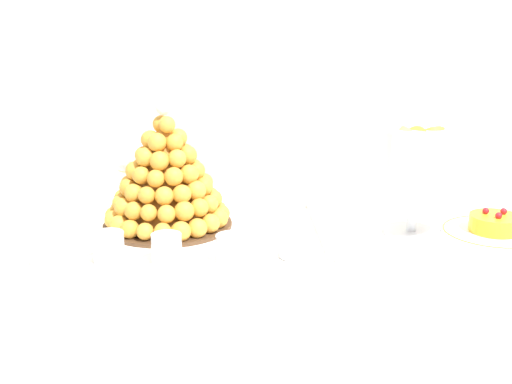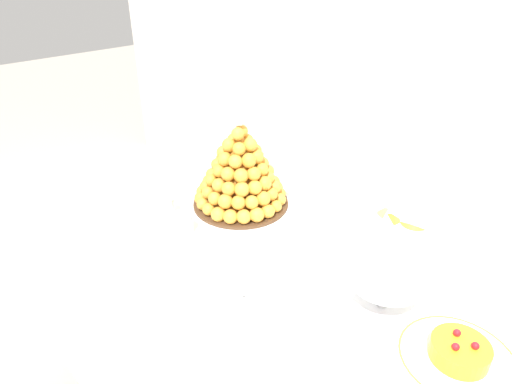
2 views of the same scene
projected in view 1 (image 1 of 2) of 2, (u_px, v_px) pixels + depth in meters
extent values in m
cylinder|color=brown|center=(50.00, 337.00, 1.76)|extent=(0.04, 0.04, 0.75)
cylinder|color=brown|center=(452.00, 329.00, 1.81)|extent=(0.04, 0.04, 0.75)
cube|color=brown|center=(261.00, 247.00, 1.33)|extent=(1.21, 0.84, 0.02)
cube|color=white|center=(261.00, 242.00, 1.33)|extent=(1.27, 0.90, 0.00)
cube|color=white|center=(253.00, 240.00, 1.81)|extent=(1.27, 0.01, 0.31)
cube|color=white|center=(177.00, 238.00, 1.33)|extent=(0.58, 0.39, 0.01)
cube|color=white|center=(169.00, 270.00, 1.14)|extent=(0.58, 0.01, 0.02)
cube|color=white|center=(183.00, 205.00, 1.51)|extent=(0.58, 0.01, 0.02)
cube|color=white|center=(31.00, 235.00, 1.32)|extent=(0.01, 0.39, 0.02)
cube|color=white|center=(320.00, 231.00, 1.34)|extent=(0.01, 0.39, 0.02)
cylinder|color=white|center=(177.00, 236.00, 1.33)|extent=(0.35, 0.35, 0.00)
cylinder|color=#4C331E|center=(168.00, 224.00, 1.39)|extent=(0.27, 0.27, 0.01)
cone|color=#BE7B2A|center=(166.00, 171.00, 1.36)|extent=(0.19, 0.19, 0.22)
sphere|color=gold|center=(221.00, 213.00, 1.39)|extent=(0.04, 0.04, 0.04)
sphere|color=gold|center=(219.00, 209.00, 1.42)|extent=(0.03, 0.03, 0.03)
sphere|color=gold|center=(211.00, 204.00, 1.45)|extent=(0.03, 0.03, 0.03)
sphere|color=gold|center=(201.00, 201.00, 1.47)|extent=(0.03, 0.03, 0.03)
sphere|color=gold|center=(187.00, 199.00, 1.49)|extent=(0.04, 0.04, 0.04)
sphere|color=gold|center=(172.00, 199.00, 1.49)|extent=(0.04, 0.04, 0.04)
sphere|color=gold|center=(156.00, 200.00, 1.48)|extent=(0.03, 0.03, 0.03)
sphere|color=gold|center=(141.00, 202.00, 1.47)|extent=(0.04, 0.04, 0.04)
sphere|color=gold|center=(128.00, 205.00, 1.44)|extent=(0.03, 0.03, 0.03)
sphere|color=gold|center=(119.00, 209.00, 1.41)|extent=(0.04, 0.04, 0.04)
sphere|color=gold|center=(114.00, 215.00, 1.38)|extent=(0.04, 0.04, 0.04)
sphere|color=gold|center=(114.00, 220.00, 1.34)|extent=(0.04, 0.04, 0.04)
sphere|color=gold|center=(119.00, 225.00, 1.32)|extent=(0.04, 0.04, 0.04)
sphere|color=gold|center=(130.00, 229.00, 1.29)|extent=(0.04, 0.04, 0.04)
sphere|color=gold|center=(145.00, 231.00, 1.28)|extent=(0.03, 0.03, 0.03)
sphere|color=gold|center=(163.00, 231.00, 1.27)|extent=(0.03, 0.03, 0.03)
sphere|color=gold|center=(181.00, 231.00, 1.28)|extent=(0.04, 0.04, 0.04)
sphere|color=gold|center=(197.00, 228.00, 1.30)|extent=(0.04, 0.04, 0.04)
sphere|color=gold|center=(210.00, 223.00, 1.32)|extent=(0.04, 0.04, 0.04)
sphere|color=gold|center=(218.00, 218.00, 1.35)|extent=(0.04, 0.04, 0.04)
sphere|color=gold|center=(211.00, 195.00, 1.41)|extent=(0.04, 0.04, 0.04)
sphere|color=gold|center=(203.00, 190.00, 1.44)|extent=(0.04, 0.04, 0.04)
sphere|color=gold|center=(190.00, 189.00, 1.46)|extent=(0.04, 0.04, 0.04)
sphere|color=gold|center=(175.00, 188.00, 1.47)|extent=(0.04, 0.04, 0.04)
sphere|color=gold|center=(160.00, 188.00, 1.46)|extent=(0.03, 0.03, 0.03)
sphere|color=gold|center=(144.00, 190.00, 1.45)|extent=(0.03, 0.03, 0.03)
sphere|color=gold|center=(132.00, 194.00, 1.42)|extent=(0.04, 0.04, 0.04)
sphere|color=gold|center=(123.00, 198.00, 1.39)|extent=(0.04, 0.04, 0.04)
sphere|color=gold|center=(120.00, 203.00, 1.36)|extent=(0.03, 0.03, 0.03)
sphere|color=gold|center=(124.00, 207.00, 1.32)|extent=(0.04, 0.04, 0.04)
sphere|color=gold|center=(134.00, 211.00, 1.30)|extent=(0.04, 0.04, 0.04)
sphere|color=gold|center=(149.00, 213.00, 1.28)|extent=(0.03, 0.03, 0.03)
sphere|color=gold|center=(166.00, 214.00, 1.28)|extent=(0.04, 0.04, 0.04)
sphere|color=gold|center=(184.00, 211.00, 1.29)|extent=(0.04, 0.04, 0.04)
sphere|color=gold|center=(199.00, 208.00, 1.31)|extent=(0.04, 0.04, 0.04)
sphere|color=gold|center=(209.00, 204.00, 1.34)|extent=(0.04, 0.04, 0.04)
sphere|color=gold|center=(213.00, 199.00, 1.38)|extent=(0.04, 0.04, 0.04)
sphere|color=gold|center=(197.00, 179.00, 1.42)|extent=(0.03, 0.03, 0.03)
sphere|color=gold|center=(184.00, 175.00, 1.44)|extent=(0.04, 0.04, 0.04)
sphere|color=gold|center=(169.00, 175.00, 1.44)|extent=(0.03, 0.03, 0.03)
sphere|color=gold|center=(152.00, 177.00, 1.43)|extent=(0.04, 0.04, 0.04)
sphere|color=gold|center=(139.00, 180.00, 1.41)|extent=(0.04, 0.04, 0.04)
sphere|color=gold|center=(130.00, 184.00, 1.38)|extent=(0.04, 0.04, 0.04)
sphere|color=gold|center=(128.00, 187.00, 1.34)|extent=(0.04, 0.04, 0.04)
sphere|color=gold|center=(134.00, 193.00, 1.31)|extent=(0.04, 0.04, 0.04)
sphere|color=gold|center=(147.00, 195.00, 1.29)|extent=(0.03, 0.03, 0.03)
sphere|color=gold|center=(164.00, 196.00, 1.29)|extent=(0.04, 0.04, 0.04)
sphere|color=gold|center=(182.00, 194.00, 1.30)|extent=(0.04, 0.04, 0.04)
sphere|color=gold|center=(196.00, 191.00, 1.32)|extent=(0.04, 0.04, 0.04)
sphere|color=gold|center=(204.00, 186.00, 1.35)|extent=(0.04, 0.04, 0.04)
sphere|color=gold|center=(204.00, 182.00, 1.39)|extent=(0.04, 0.04, 0.04)
sphere|color=gold|center=(183.00, 163.00, 1.41)|extent=(0.04, 0.04, 0.04)
sphere|color=gold|center=(167.00, 163.00, 1.42)|extent=(0.04, 0.04, 0.04)
sphere|color=gold|center=(151.00, 165.00, 1.40)|extent=(0.03, 0.03, 0.03)
sphere|color=gold|center=(139.00, 168.00, 1.38)|extent=(0.04, 0.04, 0.04)
sphere|color=gold|center=(135.00, 171.00, 1.34)|extent=(0.04, 0.04, 0.04)
sphere|color=gold|center=(141.00, 175.00, 1.31)|extent=(0.04, 0.04, 0.04)
sphere|color=gold|center=(156.00, 179.00, 1.30)|extent=(0.04, 0.04, 0.04)
sphere|color=gold|center=(174.00, 177.00, 1.30)|extent=(0.04, 0.04, 0.04)
sphere|color=gold|center=(189.00, 174.00, 1.32)|extent=(0.04, 0.04, 0.04)
sphere|color=gold|center=(196.00, 171.00, 1.35)|extent=(0.04, 0.04, 0.04)
sphere|color=gold|center=(194.00, 167.00, 1.39)|extent=(0.04, 0.04, 0.04)
sphere|color=gold|center=(171.00, 150.00, 1.39)|extent=(0.04, 0.04, 0.04)
sphere|color=gold|center=(154.00, 152.00, 1.38)|extent=(0.04, 0.04, 0.04)
sphere|color=gold|center=(143.00, 155.00, 1.35)|extent=(0.04, 0.04, 0.04)
sphere|color=gold|center=(145.00, 157.00, 1.32)|extent=(0.04, 0.04, 0.04)
sphere|color=gold|center=(159.00, 161.00, 1.30)|extent=(0.04, 0.04, 0.04)
sphere|color=gold|center=(177.00, 159.00, 1.31)|extent=(0.04, 0.04, 0.04)
sphere|color=gold|center=(187.00, 155.00, 1.34)|extent=(0.04, 0.04, 0.04)
sphere|color=gold|center=(185.00, 153.00, 1.38)|extent=(0.04, 0.04, 0.04)
sphere|color=gold|center=(163.00, 137.00, 1.37)|extent=(0.04, 0.04, 0.04)
sphere|color=gold|center=(150.00, 140.00, 1.34)|extent=(0.04, 0.04, 0.04)
sphere|color=gold|center=(157.00, 142.00, 1.31)|extent=(0.04, 0.04, 0.04)
sphere|color=gold|center=(175.00, 142.00, 1.32)|extent=(0.04, 0.04, 0.04)
sphere|color=gold|center=(178.00, 138.00, 1.35)|extent=(0.04, 0.04, 0.04)
sphere|color=gold|center=(161.00, 124.00, 1.34)|extent=(0.04, 0.04, 0.04)
sphere|color=gold|center=(167.00, 124.00, 1.32)|extent=(0.03, 0.03, 0.03)
sphere|color=white|center=(163.00, 107.00, 1.32)|extent=(0.03, 0.03, 0.03)
cylinder|color=silver|center=(47.00, 252.00, 1.18)|extent=(0.06, 0.06, 0.05)
cylinder|color=gold|center=(48.00, 259.00, 1.18)|extent=(0.05, 0.05, 0.02)
cylinder|color=#EAC166|center=(47.00, 250.00, 1.17)|extent=(0.05, 0.05, 0.02)
sphere|color=brown|center=(50.00, 242.00, 1.18)|extent=(0.02, 0.02, 0.02)
cylinder|color=silver|center=(109.00, 247.00, 1.19)|extent=(0.06, 0.06, 0.06)
cylinder|color=gold|center=(109.00, 255.00, 1.20)|extent=(0.05, 0.05, 0.02)
cylinder|color=#EAC166|center=(109.00, 245.00, 1.19)|extent=(0.05, 0.05, 0.02)
sphere|color=brown|center=(110.00, 237.00, 1.19)|extent=(0.02, 0.02, 0.02)
cylinder|color=silver|center=(167.00, 249.00, 1.18)|extent=(0.05, 0.05, 0.06)
cylinder|color=brown|center=(167.00, 257.00, 1.19)|extent=(0.05, 0.05, 0.02)
cylinder|color=#8C603D|center=(167.00, 246.00, 1.18)|extent=(0.05, 0.05, 0.02)
sphere|color=brown|center=(164.00, 241.00, 1.18)|extent=(0.02, 0.02, 0.02)
cylinder|color=silver|center=(233.00, 249.00, 1.19)|extent=(0.06, 0.06, 0.05)
cylinder|color=gold|center=(233.00, 256.00, 1.19)|extent=(0.06, 0.06, 0.02)
cylinder|color=#EAC166|center=(233.00, 247.00, 1.19)|extent=(0.06, 0.06, 0.02)
sphere|color=brown|center=(231.00, 239.00, 1.19)|extent=(0.02, 0.02, 0.02)
cylinder|color=silver|center=(294.00, 244.00, 1.22)|extent=(0.06, 0.06, 0.05)
cylinder|color=gold|center=(294.00, 251.00, 1.22)|extent=(0.05, 0.05, 0.02)
cylinder|color=#EAC166|center=(294.00, 242.00, 1.22)|extent=(0.05, 0.05, 0.01)
sphere|color=brown|center=(293.00, 236.00, 1.21)|extent=(0.02, 0.02, 0.02)
cylinder|color=white|center=(411.00, 232.00, 1.37)|extent=(0.12, 0.12, 0.01)
cylinder|color=white|center=(412.00, 216.00, 1.36)|extent=(0.02, 0.02, 0.06)
cylinder|color=white|center=(415.00, 166.00, 1.33)|extent=(0.15, 0.15, 0.15)
cylinder|color=pink|center=(428.00, 194.00, 1.34)|extent=(0.07, 0.06, 0.06)
cylinder|color=#9ED860|center=(409.00, 191.00, 1.37)|extent=(0.07, 0.05, 0.07)
cylinder|color=brown|center=(407.00, 193.00, 1.35)|extent=(0.05, 0.05, 0.03)
cylinder|color=pink|center=(420.00, 198.00, 1.32)|extent=(0.07, 0.05, 0.07)
cylinder|color=#E54C47|center=(429.00, 180.00, 1.36)|extent=(0.06, 0.06, 0.05)
cylinder|color=#E54C47|center=(406.00, 180.00, 1.36)|extent=(0.06, 0.05, 0.07)
cylinder|color=#9ED860|center=(402.00, 186.00, 1.32)|extent=(0.06, 0.05, 0.05)
cylinder|color=#9ED860|center=(427.00, 187.00, 1.31)|extent=(0.07, 0.05, 0.07)
cylinder|color=#D199D8|center=(419.00, 169.00, 1.36)|extent=(0.06, 0.06, 0.05)
cylinder|color=#9ED860|center=(405.00, 171.00, 1.34)|extent=(0.07, 0.06, 0.06)
cylinder|color=#72B2E0|center=(421.00, 173.00, 1.32)|extent=(0.05, 0.05, 0.03)
cylinder|color=#72B2E0|center=(406.00, 156.00, 1.36)|extent=(0.06, 0.06, 0.06)
cylinder|color=brown|center=(397.00, 161.00, 1.32)|extent=(0.07, 0.05, 0.07)
cylinder|color=pink|center=(428.00, 163.00, 1.30)|extent=(0.08, 0.05, 0.08)
cylinder|color=yellow|center=(429.00, 158.00, 1.35)|extent=(0.05, 0.05, 0.05)
cylinder|color=#72B2E0|center=(402.00, 147.00, 1.35)|extent=(0.05, 0.05, 0.05)
cylinder|color=#72B2E0|center=(407.00, 153.00, 1.29)|extent=(0.05, 0.05, 0.03)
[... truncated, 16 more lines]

